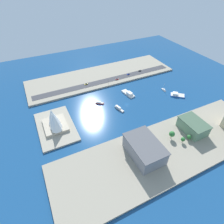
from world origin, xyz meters
name	(u,v)px	position (x,y,z in m)	size (l,w,h in m)	color
ground_plane	(127,104)	(0.00, 0.00, 0.00)	(440.00, 440.00, 0.00)	navy
quay_west	(168,149)	(-85.12, 0.00, 1.22)	(70.00, 240.00, 2.45)	#9E937F
quay_east	(102,76)	(85.12, 0.00, 1.22)	(70.00, 240.00, 2.45)	#9E937F
peninsula_point	(56,127)	(-2.23, 96.30, 1.00)	(65.38, 39.97, 2.00)	#A89E89
road_strip	(107,80)	(65.39, 0.00, 2.52)	(12.89, 228.00, 0.15)	#38383D
yacht_sleek_gray	(119,108)	(-5.16, 14.94, 1.50)	(16.55, 6.96, 3.86)	#999EA3
tugboat_red	(99,103)	(17.42, 32.97, 1.19)	(8.99, 11.59, 3.29)	red
catamaran_blue	(177,95)	(-13.55, -74.24, 1.48)	(20.10, 21.08, 4.36)	blue
sailboat_small_white	(164,90)	(5.94, -66.04, 1.04)	(9.36, 3.18, 12.70)	white
ferry_white_commuter	(128,94)	(19.15, -13.11, 1.79)	(24.06, 11.16, 5.12)	silver
terminal_long_green	(193,126)	(-76.71, -39.52, 9.04)	(30.74, 21.12, 13.12)	slate
warehouse_low_gray	(144,149)	(-80.96, 27.43, 10.74)	(40.87, 27.16, 16.53)	gray
suv_black	(140,71)	(69.17, -64.62, 3.39)	(2.01, 5.11, 1.63)	black
taxi_yellow_cab	(86,84)	(68.48, 33.45, 3.39)	(2.05, 4.97, 1.62)	black
hatchback_blue	(128,74)	(67.29, -40.56, 3.38)	(1.90, 4.59, 1.57)	black
pickup_red	(117,79)	(60.67, -15.89, 3.41)	(1.79, 4.97, 1.68)	black
traffic_light_waterfront	(108,81)	(57.45, 1.08, 6.79)	(0.36, 0.36, 6.50)	black
opera_landmark	(54,120)	(-3.51, 96.30, 11.83)	(34.02, 25.55, 24.33)	#BCAD93
park_tree_cluster	(178,136)	(-79.99, -15.49, 8.01)	(15.09, 20.28, 9.52)	brown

